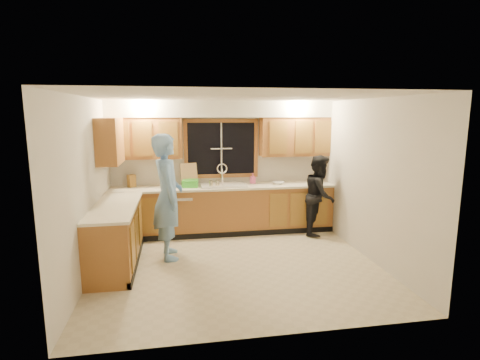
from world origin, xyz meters
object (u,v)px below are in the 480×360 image
woman (320,195)px  knife_block (132,181)px  stove (110,248)px  man (168,197)px  bowl (278,183)px  sink (223,189)px  soap_bottle (253,178)px  dish_crate (190,183)px  dishwasher (179,214)px

woman → knife_block: woman is taller
stove → man: bearing=42.5°
stove → bowl: size_ratio=4.24×
sink → knife_block: size_ratio=3.71×
sink → soap_bottle: 0.64m
woman → dish_crate: size_ratio=5.23×
stove → man: (0.78, 0.72, 0.54)m
stove → woman: (3.59, 1.45, 0.30)m
knife_block → bowl: bearing=-41.8°
man → sink: bearing=-49.4°
man → knife_block: (-0.69, 1.27, 0.05)m
man → woman: (2.80, 0.73, -0.23)m
dishwasher → man: (-0.17, -1.09, 0.58)m
stove → knife_block: 2.07m
woman → soap_bottle: (-1.19, 0.53, 0.26)m
dishwasher → man: 1.24m
bowl → woman: bearing=-25.0°
man → woman: size_ratio=1.31×
sink → bowl: sink is taller
dishwasher → knife_block: 1.07m
sink → man: man is taller
stove → soap_bottle: (2.40, 1.98, 0.57)m
stove → dish_crate: size_ratio=3.12×
man → knife_block: 1.44m
dishwasher → bowl: bowl is taller
sink → dish_crate: bearing=-179.5°
woman → knife_block: size_ratio=6.51×
stove → man: size_ratio=0.46×
man → knife_block: size_ratio=8.50×
sink → knife_block: (-1.70, 0.16, 0.17)m
knife_block → dish_crate: bearing=-46.6°
stove → soap_bottle: 3.16m
soap_bottle → bowl: (0.47, -0.19, -0.07)m
dishwasher → soap_bottle: soap_bottle is taller
dish_crate → bowl: size_ratio=1.36×
knife_block → soap_bottle: size_ratio=1.17×
soap_bottle → man: bearing=-142.1°
stove → woman: 3.88m
dish_crate → dishwasher: bearing=-177.8°
sink → stove: sink is taller
dishwasher → knife_block: size_ratio=3.54×
stove → knife_block: (0.10, 1.99, 0.59)m
dish_crate → soap_bottle: soap_bottle is taller
soap_bottle → stove: bearing=-140.5°
knife_block → soap_bottle: 2.30m
sink → dishwasher: (-0.85, -0.01, -0.45)m
knife_block → dish_crate: size_ratio=0.80×
sink → soap_bottle: (0.60, 0.15, 0.15)m
dish_crate → woman: bearing=-8.6°
man → bowl: (2.08, 1.07, -0.04)m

